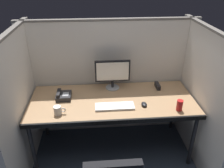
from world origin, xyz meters
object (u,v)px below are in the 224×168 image
object	(u,v)px
monitor_center	(113,73)
keyboard_main	(115,106)
computer_mouse	(144,104)
desk_phone	(63,96)
coffee_mug	(58,110)
red_stapler	(157,86)
soda_can	(180,105)
desk	(112,104)

from	to	relation	value
monitor_center	keyboard_main	world-z (taller)	monitor_center
computer_mouse	desk_phone	xyz separation A→B (m)	(-0.91, 0.23, 0.02)
keyboard_main	computer_mouse	distance (m)	0.33
keyboard_main	coffee_mug	bearing A→B (deg)	-172.60
red_stapler	soda_can	bearing A→B (deg)	-78.42
computer_mouse	red_stapler	xyz separation A→B (m)	(0.25, 0.39, 0.01)
soda_can	red_stapler	distance (m)	0.52
desk	desk_phone	xyz separation A→B (m)	(-0.57, 0.09, 0.08)
coffee_mug	desk_phone	world-z (taller)	coffee_mug
keyboard_main	soda_can	xyz separation A→B (m)	(0.69, -0.11, 0.05)
keyboard_main	desk_phone	world-z (taller)	desk_phone
monitor_center	desk_phone	distance (m)	0.65
monitor_center	coffee_mug	size ratio (longest dim) A/B	3.41
monitor_center	coffee_mug	xyz separation A→B (m)	(-0.62, -0.51, -0.17)
keyboard_main	computer_mouse	bearing A→B (deg)	0.82
keyboard_main	monitor_center	bearing A→B (deg)	88.42
keyboard_main	desk_phone	size ratio (longest dim) A/B	2.26
desk	keyboard_main	bearing A→B (deg)	-84.83
monitor_center	red_stapler	size ratio (longest dim) A/B	2.87
desk	monitor_center	size ratio (longest dim) A/B	4.42
monitor_center	computer_mouse	bearing A→B (deg)	-53.56
coffee_mug	red_stapler	world-z (taller)	coffee_mug
computer_mouse	red_stapler	size ratio (longest dim) A/B	0.64
desk	red_stapler	bearing A→B (deg)	22.68
computer_mouse	coffee_mug	bearing A→B (deg)	-174.90
computer_mouse	desk_phone	size ratio (longest dim) A/B	0.51
coffee_mug	red_stapler	bearing A→B (deg)	21.73
keyboard_main	red_stapler	size ratio (longest dim) A/B	2.87
desk	monitor_center	bearing A→B (deg)	85.02
desk	desk_phone	distance (m)	0.58
monitor_center	red_stapler	bearing A→B (deg)	-3.97
computer_mouse	soda_can	bearing A→B (deg)	-18.08
desk_phone	red_stapler	xyz separation A→B (m)	(1.16, 0.15, -0.01)
computer_mouse	desk_phone	world-z (taller)	desk_phone
computer_mouse	desk	bearing A→B (deg)	157.63
monitor_center	keyboard_main	distance (m)	0.48
coffee_mug	soda_can	size ratio (longest dim) A/B	1.03
desk	computer_mouse	bearing A→B (deg)	-22.37
soda_can	desk	bearing A→B (deg)	159.79
desk	red_stapler	world-z (taller)	red_stapler
keyboard_main	soda_can	bearing A→B (deg)	-9.26
desk	computer_mouse	world-z (taller)	computer_mouse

